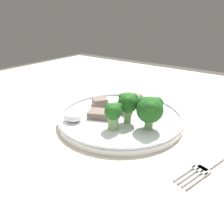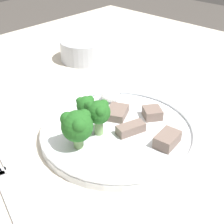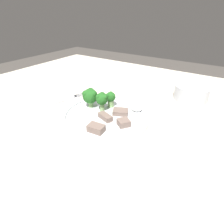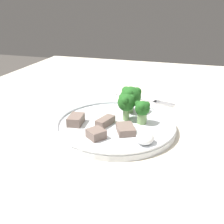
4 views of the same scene
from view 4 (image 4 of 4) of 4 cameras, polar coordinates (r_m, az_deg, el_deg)
table at (r=0.65m, az=5.37°, el=-9.56°), size 1.36×1.16×0.76m
dinner_plate at (r=0.58m, az=0.82°, el=-2.89°), size 0.26×0.26×0.02m
fork at (r=0.76m, az=6.84°, el=2.77°), size 0.07×0.18×0.00m
broccoli_floret_near_rim_left at (r=0.58m, az=3.14°, el=2.06°), size 0.04×0.04×0.06m
broccoli_floret_center_left at (r=0.63m, az=4.09°, el=3.45°), size 0.05×0.05×0.06m
broccoli_floret_back_left at (r=0.57m, az=6.62°, el=0.51°), size 0.03×0.03×0.05m
meat_slice_front_slice at (r=0.58m, az=-7.87°, el=-1.68°), size 0.05×0.03×0.02m
meat_slice_middle_slice at (r=0.52m, az=-3.48°, el=-4.75°), size 0.04×0.04×0.02m
meat_slice_rear_slice at (r=0.57m, az=-1.48°, el=-2.05°), size 0.05×0.03×0.02m
meat_slice_edge_slice at (r=0.54m, az=2.95°, el=-3.73°), size 0.06×0.05×0.01m
sauce_dollop at (r=0.50m, az=7.18°, el=-5.64°), size 0.04×0.04×0.02m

